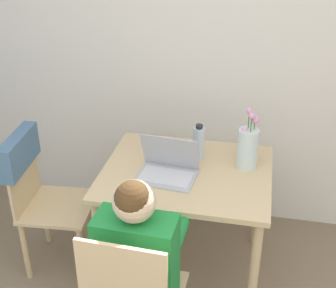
{
  "coord_description": "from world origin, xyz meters",
  "views": [
    {
      "loc": [
        0.06,
        -0.64,
        2.04
      ],
      "look_at": [
        -0.39,
        1.5,
        0.89
      ],
      "focal_mm": 50.0,
      "sensor_mm": 36.0,
      "label": 1
    }
  ],
  "objects_px": {
    "person_seated": "(139,250)",
    "flower_vase": "(248,146)",
    "laptop": "(168,167)",
    "water_bottle": "(199,142)",
    "chair_spare": "(36,181)"
  },
  "relations": [
    {
      "from": "flower_vase",
      "to": "water_bottle",
      "type": "distance_m",
      "value": 0.28
    },
    {
      "from": "person_seated",
      "to": "laptop",
      "type": "distance_m",
      "value": 0.57
    },
    {
      "from": "chair_spare",
      "to": "water_bottle",
      "type": "height_order",
      "value": "water_bottle"
    },
    {
      "from": "chair_spare",
      "to": "laptop",
      "type": "distance_m",
      "value": 0.8
    },
    {
      "from": "flower_vase",
      "to": "water_bottle",
      "type": "height_order",
      "value": "flower_vase"
    },
    {
      "from": "water_bottle",
      "to": "person_seated",
      "type": "bearing_deg",
      "value": -100.46
    },
    {
      "from": "person_seated",
      "to": "laptop",
      "type": "height_order",
      "value": "person_seated"
    },
    {
      "from": "person_seated",
      "to": "water_bottle",
      "type": "xyz_separation_m",
      "value": [
        0.15,
        0.79,
        0.16
      ]
    },
    {
      "from": "chair_spare",
      "to": "person_seated",
      "type": "distance_m",
      "value": 0.94
    },
    {
      "from": "water_bottle",
      "to": "flower_vase",
      "type": "bearing_deg",
      "value": -9.0
    },
    {
      "from": "person_seated",
      "to": "water_bottle",
      "type": "relative_size",
      "value": 4.96
    },
    {
      "from": "person_seated",
      "to": "laptop",
      "type": "bearing_deg",
      "value": -88.82
    },
    {
      "from": "person_seated",
      "to": "water_bottle",
      "type": "height_order",
      "value": "person_seated"
    },
    {
      "from": "person_seated",
      "to": "flower_vase",
      "type": "distance_m",
      "value": 0.88
    },
    {
      "from": "person_seated",
      "to": "flower_vase",
      "type": "xyz_separation_m",
      "value": [
        0.42,
        0.74,
        0.19
      ]
    }
  ]
}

